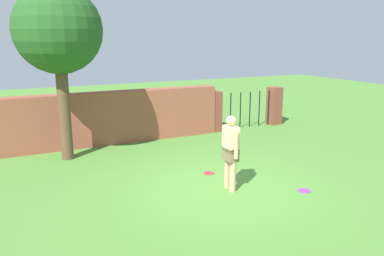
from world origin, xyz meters
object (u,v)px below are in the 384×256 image
(tree, at_px, (58,32))
(person, at_px, (231,149))
(frisbee_red, at_px, (209,173))
(frisbee_purple, at_px, (304,191))

(tree, xyz_separation_m, person, (2.81, -3.75, -2.44))
(frisbee_red, distance_m, frisbee_purple, 2.27)
(person, height_order, frisbee_purple, person)
(tree, height_order, frisbee_purple, tree)
(person, bearing_deg, frisbee_purple, -118.77)
(tree, relative_size, person, 2.77)
(tree, height_order, frisbee_red, tree)
(person, xyz_separation_m, frisbee_red, (0.07, 1.07, -0.89))
(frisbee_red, bearing_deg, tree, 136.99)
(frisbee_purple, bearing_deg, tree, 132.76)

